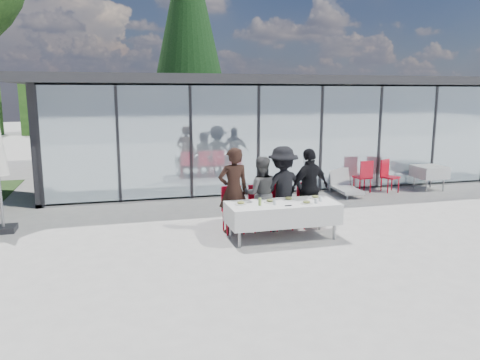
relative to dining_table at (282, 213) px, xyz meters
name	(u,v)px	position (x,y,z in m)	size (l,w,h in m)	color
ground	(268,239)	(-0.30, 0.00, -0.54)	(90.00, 90.00, 0.00)	#A3A09B
pavilion	(250,115)	(1.70, 8.17, 1.61)	(14.80, 8.80, 3.44)	gray
treeline	(126,103)	(-2.30, 28.00, 1.66)	(62.50, 2.00, 4.40)	#1C3E13
dining_table	(282,213)	(0.00, 0.00, 0.00)	(2.26, 0.96, 0.75)	silver
diner_a	(233,190)	(-0.86, 0.67, 0.38)	(0.67, 0.67, 1.83)	black
diner_chair_a	(233,207)	(-0.86, 0.75, 0.00)	(0.44, 0.44, 0.97)	red
diner_b	(261,194)	(-0.25, 0.67, 0.27)	(0.79, 0.79, 1.62)	#4D4D4D
diner_chair_b	(259,205)	(-0.25, 0.75, 0.00)	(0.44, 0.44, 0.97)	red
diner_c	(283,188)	(0.25, 0.67, 0.37)	(1.18, 1.18, 1.82)	black
diner_chair_c	(281,204)	(0.25, 0.75, 0.00)	(0.44, 0.44, 0.97)	red
diner_d	(309,188)	(0.88, 0.67, 0.34)	(1.03, 1.03, 1.76)	black
diner_chair_d	(308,202)	(0.88, 0.75, 0.00)	(0.44, 0.44, 0.97)	red
plate_a	(241,203)	(-0.86, 0.08, 0.24)	(0.26, 0.26, 0.07)	white
plate_b	(270,201)	(-0.23, 0.10, 0.24)	(0.26, 0.26, 0.07)	white
plate_c	(289,199)	(0.21, 0.19, 0.24)	(0.26, 0.26, 0.07)	white
plate_d	(315,197)	(0.81, 0.19, 0.24)	(0.26, 0.26, 0.07)	white
plate_extra	(307,203)	(0.44, -0.21, 0.24)	(0.26, 0.26, 0.07)	white
juice_bottle	(260,202)	(-0.52, -0.10, 0.29)	(0.06, 0.06, 0.15)	#88AE48
drinking_glasses	(304,201)	(0.41, -0.14, 0.26)	(1.09, 0.21, 0.10)	silver
folded_eyeglasses	(288,206)	(0.02, -0.29, 0.22)	(0.14, 0.03, 0.01)	black
spare_table_right	(429,172)	(6.09, 3.48, 0.02)	(0.86, 0.86, 0.74)	silver
spare_chair_a	(388,174)	(4.71, 3.59, 0.00)	(0.59, 0.59, 0.97)	red
spare_chair_b	(364,175)	(3.93, 3.62, 0.00)	(0.48, 0.48, 0.97)	red
lounger	(344,186)	(3.25, 3.56, -0.28)	(0.72, 1.38, 0.72)	silver
conifer_tree	(188,24)	(0.20, 13.00, 5.45)	(4.00, 4.00, 10.50)	#382316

